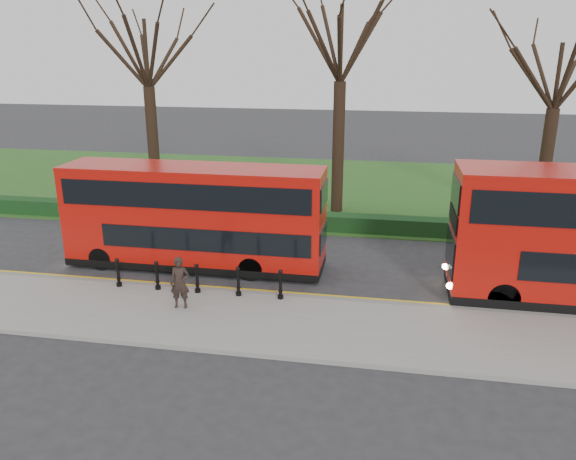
# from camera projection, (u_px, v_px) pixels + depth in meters

# --- Properties ---
(ground) EXTENTS (120.00, 120.00, 0.00)m
(ground) POSITION_uv_depth(u_px,v_px,m) (256.00, 284.00, 20.57)
(ground) COLOR #28282B
(ground) RESTS_ON ground
(pavement) EXTENTS (60.00, 4.00, 0.15)m
(pavement) POSITION_uv_depth(u_px,v_px,m) (233.00, 320.00, 17.74)
(pavement) COLOR gray
(pavement) RESTS_ON ground
(kerb) EXTENTS (60.00, 0.25, 0.16)m
(kerb) POSITION_uv_depth(u_px,v_px,m) (249.00, 294.00, 19.61)
(kerb) COLOR slate
(kerb) RESTS_ON ground
(grass_verge) EXTENTS (60.00, 18.00, 0.06)m
(grass_verge) POSITION_uv_depth(u_px,v_px,m) (312.00, 187.00, 34.59)
(grass_verge) COLOR #25541C
(grass_verge) RESTS_ON ground
(hedge) EXTENTS (60.00, 0.90, 0.80)m
(hedge) POSITION_uv_depth(u_px,v_px,m) (288.00, 220.00, 26.80)
(hedge) COLOR black
(hedge) RESTS_ON ground
(yellow_line_outer) EXTENTS (60.00, 0.10, 0.01)m
(yellow_line_outer) POSITION_uv_depth(u_px,v_px,m) (251.00, 292.00, 19.91)
(yellow_line_outer) COLOR yellow
(yellow_line_outer) RESTS_ON ground
(yellow_line_inner) EXTENTS (60.00, 0.10, 0.01)m
(yellow_line_inner) POSITION_uv_depth(u_px,v_px,m) (252.00, 290.00, 20.10)
(yellow_line_inner) COLOR yellow
(yellow_line_inner) RESTS_ON ground
(tree_left) EXTENTS (7.33, 7.33, 11.46)m
(tree_left) POSITION_uv_depth(u_px,v_px,m) (146.00, 46.00, 28.68)
(tree_left) COLOR black
(tree_left) RESTS_ON ground
(tree_mid) EXTENTS (7.77, 7.77, 12.14)m
(tree_mid) POSITION_uv_depth(u_px,v_px,m) (341.00, 35.00, 26.83)
(tree_mid) COLOR black
(tree_mid) RESTS_ON ground
(tree_right) EXTENTS (6.46, 6.46, 10.10)m
(tree_right) POSITION_uv_depth(u_px,v_px,m) (559.00, 69.00, 25.61)
(tree_right) COLOR black
(tree_right) RESTS_ON ground
(bollard_row) EXTENTS (6.03, 0.15, 1.00)m
(bollard_row) POSITION_uv_depth(u_px,v_px,m) (197.00, 279.00, 19.40)
(bollard_row) COLOR black
(bollard_row) RESTS_ON pavement
(bus_lead) EXTENTS (10.06, 2.31, 4.00)m
(bus_lead) POSITION_uv_depth(u_px,v_px,m) (194.00, 217.00, 21.66)
(bus_lead) COLOR #AD1009
(bus_lead) RESTS_ON ground
(pedestrian) EXTENTS (0.68, 0.50, 1.73)m
(pedestrian) POSITION_uv_depth(u_px,v_px,m) (180.00, 283.00, 18.16)
(pedestrian) COLOR black
(pedestrian) RESTS_ON pavement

